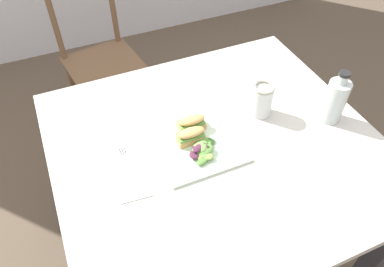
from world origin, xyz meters
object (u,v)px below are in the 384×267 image
(chair_wooden_far, at_px, (101,60))
(sandwich_half_back, at_px, (192,123))
(dining_table, at_px, (215,165))
(plate_lunch, at_px, (197,144))
(mason_jar_iced_tea, at_px, (262,101))
(fork_on_napkin, at_px, (127,164))
(sandwich_half_front, at_px, (191,135))
(bottle_cold_brew, at_px, (334,103))

(chair_wooden_far, distance_m, sandwich_half_back, 1.06)
(dining_table, relative_size, plate_lunch, 3.88)
(dining_table, xyz_separation_m, mason_jar_iced_tea, (0.22, 0.08, 0.18))
(fork_on_napkin, bearing_deg, sandwich_half_front, 1.74)
(sandwich_half_back, height_order, bottle_cold_brew, bottle_cold_brew)
(fork_on_napkin, bearing_deg, mason_jar_iced_tea, 4.96)
(sandwich_half_front, xyz_separation_m, bottle_cold_brew, (0.52, -0.09, 0.04))
(sandwich_half_back, xyz_separation_m, fork_on_napkin, (-0.26, -0.06, -0.03))
(chair_wooden_far, distance_m, plate_lunch, 1.11)
(mason_jar_iced_tea, bearing_deg, plate_lunch, -168.93)
(plate_lunch, xyz_separation_m, mason_jar_iced_tea, (0.29, 0.06, 0.05))
(chair_wooden_far, xyz_separation_m, sandwich_half_back, (0.14, -0.99, 0.33))
(plate_lunch, distance_m, bottle_cold_brew, 0.52)
(sandwich_half_back, distance_m, fork_on_napkin, 0.27)
(chair_wooden_far, height_order, mason_jar_iced_tea, mason_jar_iced_tea)
(plate_lunch, height_order, fork_on_napkin, plate_lunch)
(sandwich_half_front, bearing_deg, fork_on_napkin, -178.26)
(sandwich_half_back, relative_size, mason_jar_iced_tea, 0.75)
(sandwich_half_front, distance_m, mason_jar_iced_tea, 0.30)
(plate_lunch, distance_m, mason_jar_iced_tea, 0.30)
(sandwich_half_back, distance_m, mason_jar_iced_tea, 0.27)
(plate_lunch, height_order, sandwich_half_back, sandwich_half_back)
(dining_table, bearing_deg, chair_wooden_far, 100.35)
(sandwich_half_front, xyz_separation_m, mason_jar_iced_tea, (0.30, 0.04, 0.02))
(plate_lunch, height_order, sandwich_half_front, sandwich_half_front)
(dining_table, relative_size, fork_on_napkin, 6.02)
(chair_wooden_far, bearing_deg, plate_lunch, -83.07)
(bottle_cold_brew, height_order, mason_jar_iced_tea, bottle_cold_brew)
(dining_table, relative_size, sandwich_half_back, 11.27)
(chair_wooden_far, bearing_deg, sandwich_half_back, -81.88)
(chair_wooden_far, distance_m, bottle_cold_brew, 1.35)
(sandwich_half_front, height_order, sandwich_half_back, same)
(dining_table, relative_size, mason_jar_iced_tea, 8.48)
(chair_wooden_far, relative_size, bottle_cold_brew, 4.14)
(chair_wooden_far, height_order, fork_on_napkin, chair_wooden_far)
(sandwich_half_back, height_order, mason_jar_iced_tea, mason_jar_iced_tea)
(plate_lunch, distance_m, sandwich_half_front, 0.04)
(sandwich_half_back, bearing_deg, mason_jar_iced_tea, -3.35)
(chair_wooden_far, xyz_separation_m, fork_on_napkin, (-0.12, -1.06, 0.30))
(sandwich_half_back, xyz_separation_m, mason_jar_iced_tea, (0.27, -0.02, 0.02))
(dining_table, height_order, sandwich_half_back, sandwich_half_back)
(plate_lunch, bearing_deg, fork_on_napkin, 177.75)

